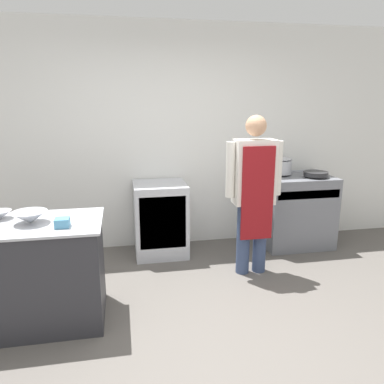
{
  "coord_description": "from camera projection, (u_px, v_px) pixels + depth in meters",
  "views": [
    {
      "loc": [
        -0.59,
        -2.34,
        1.81
      ],
      "look_at": [
        0.09,
        1.21,
        0.91
      ],
      "focal_mm": 35.0,
      "sensor_mm": 36.0,
      "label": 1
    }
  ],
  "objects": [
    {
      "name": "prep_counter",
      "position": [
        29.0,
        274.0,
        3.04
      ],
      "size": [
        1.21,
        0.7,
        0.86
      ],
      "color": "#2D2D33",
      "rests_on": "ground_plane"
    },
    {
      "name": "stock_pot",
      "position": [
        281.0,
        165.0,
        4.63
      ],
      "size": [
        0.26,
        0.26,
        0.21
      ],
      "color": "#B2B5BC",
      "rests_on": "stove"
    },
    {
      "name": "small_bowl",
      "position": [
        0.0,
        215.0,
        3.05
      ],
      "size": [
        0.18,
        0.18,
        0.07
      ],
      "color": "#B2B5BC",
      "rests_on": "prep_counter"
    },
    {
      "name": "fridge_unit",
      "position": [
        160.0,
        219.0,
        4.43
      ],
      "size": [
        0.61,
        0.57,
        0.86
      ],
      "color": "silver",
      "rests_on": "ground_plane"
    },
    {
      "name": "wall_back",
      "position": [
        169.0,
        138.0,
        4.56
      ],
      "size": [
        8.0,
        0.05,
        2.7
      ],
      "color": "white",
      "rests_on": "ground_plane"
    },
    {
      "name": "saute_pan",
      "position": [
        316.0,
        174.0,
        4.52
      ],
      "size": [
        0.29,
        0.29,
        0.05
      ],
      "color": "#262628",
      "rests_on": "stove"
    },
    {
      "name": "person_cook",
      "position": [
        254.0,
        187.0,
        3.82
      ],
      "size": [
        0.59,
        0.24,
        1.66
      ],
      "color": "#38476B",
      "rests_on": "ground_plane"
    },
    {
      "name": "ground_plane",
      "position": [
        211.0,
        351.0,
        2.77
      ],
      "size": [
        14.0,
        14.0,
        0.0
      ],
      "primitive_type": "plane",
      "color": "#5B5651"
    },
    {
      "name": "mixing_bowl",
      "position": [
        30.0,
        217.0,
        2.93
      ],
      "size": [
        0.27,
        0.27,
        0.1
      ],
      "color": "#B2B5BC",
      "rests_on": "prep_counter"
    },
    {
      "name": "plastic_tub",
      "position": [
        62.0,
        223.0,
        2.84
      ],
      "size": [
        0.11,
        0.11,
        0.07
      ],
      "color": "teal",
      "rests_on": "prep_counter"
    },
    {
      "name": "stove",
      "position": [
        296.0,
        211.0,
        4.7
      ],
      "size": [
        0.84,
        0.6,
        0.91
      ],
      "color": "slate",
      "rests_on": "ground_plane"
    }
  ]
}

